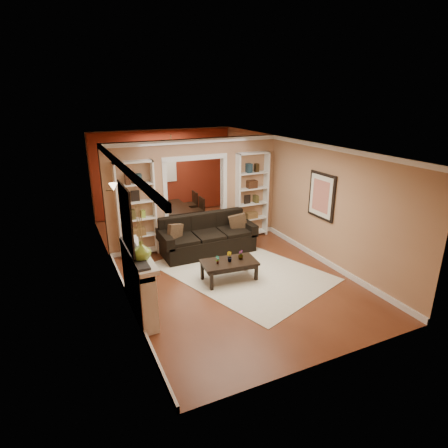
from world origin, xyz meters
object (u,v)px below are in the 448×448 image
sofa (207,235)px  dining_table (174,215)px  bookshelf_right (252,195)px  fireplace (140,282)px  coffee_table (229,271)px  bookshelf_left (136,210)px

sofa → dining_table: sofa is taller
bookshelf_right → fireplace: size_ratio=1.35×
coffee_table → bookshelf_left: (-1.41, 2.13, 0.93)m
bookshelf_left → dining_table: bearing=51.1°
sofa → coffee_table: bearing=-95.6°
fireplace → dining_table: fireplace is taller
dining_table → sofa: bearing=-178.3°
coffee_table → dining_table: (0.08, 3.98, 0.05)m
bookshelf_left → bookshelf_right: bearing=0.0°
coffee_table → fireplace: size_ratio=0.67×
fireplace → bookshelf_left: bearing=78.0°
bookshelf_left → dining_table: size_ratio=1.49×
bookshelf_left → dining_table: bookshelf_left is taller
bookshelf_left → bookshelf_right: size_ratio=1.00×
sofa → fireplace: size_ratio=1.37×
bookshelf_left → fireplace: (-0.54, -2.53, -0.57)m
sofa → dining_table: size_ratio=1.52×
sofa → bookshelf_left: (-1.56, 0.58, 0.69)m
dining_table → fireplace: bearing=155.1°
coffee_table → dining_table: dining_table is taller
fireplace → coffee_table: bearing=11.7°
sofa → bookshelf_left: size_ratio=1.02×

